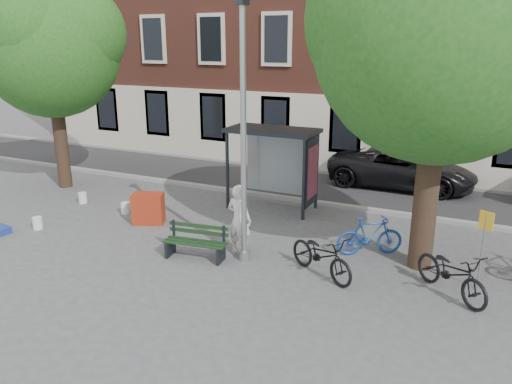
{
  "coord_description": "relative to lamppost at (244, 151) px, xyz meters",
  "views": [
    {
      "loc": [
        5.15,
        -10.2,
        5.27
      ],
      "look_at": [
        -0.27,
        1.25,
        1.4
      ],
      "focal_mm": 35.0,
      "sensor_mm": 36.0,
      "label": 1
    }
  ],
  "objects": [
    {
      "name": "bike_c",
      "position": [
        4.8,
        0.29,
        -2.25
      ],
      "size": [
        1.97,
        1.88,
        1.06
      ],
      "primitive_type": "imported",
      "rotation": [
        0.0,
        0.0,
        0.84
      ],
      "color": "black",
      "rests_on": "ground"
    },
    {
      "name": "ground",
      "position": [
        0.0,
        0.0,
        -2.78
      ],
      "size": [
        90.0,
        90.0,
        0.0
      ],
      "primitive_type": "plane",
      "color": "#4C4C4F",
      "rests_on": "ground"
    },
    {
      "name": "bucket_c",
      "position": [
        -6.98,
        1.77,
        -2.6
      ],
      "size": [
        0.35,
        0.35,
        0.36
      ],
      "primitive_type": "cylinder",
      "rotation": [
        0.0,
        0.0,
        0.31
      ],
      "color": "silver",
      "rests_on": "ground"
    },
    {
      "name": "bucket_b",
      "position": [
        -4.97,
        1.53,
        -2.6
      ],
      "size": [
        0.3,
        0.3,
        0.36
      ],
      "primitive_type": "cylinder",
      "rotation": [
        0.0,
        0.0,
        -0.06
      ],
      "color": "white",
      "rests_on": "ground"
    },
    {
      "name": "painter",
      "position": [
        -0.3,
        0.31,
        -1.86
      ],
      "size": [
        0.72,
        0.51,
        1.84
      ],
      "primitive_type": "imported",
      "rotation": [
        0.0,
        0.0,
        3.03
      ],
      "color": "silver",
      "rests_on": "ground"
    },
    {
      "name": "bench",
      "position": [
        -1.17,
        -0.38,
        -2.4
      ],
      "size": [
        1.66,
        0.74,
        0.83
      ],
      "rotation": [
        0.0,
        0.0,
        0.14
      ],
      "color": "#1E2328",
      "rests_on": "ground"
    },
    {
      "name": "bucket_a",
      "position": [
        -6.39,
        -0.65,
        -2.6
      ],
      "size": [
        0.32,
        0.32,
        0.36
      ],
      "primitive_type": "cylinder",
      "rotation": [
        0.0,
        0.0,
        0.16
      ],
      "color": "silver",
      "rests_on": "ground"
    },
    {
      "name": "tree_left",
      "position": [
        -8.99,
        2.88,
        2.43
      ],
      "size": [
        5.18,
        4.86,
        7.4
      ],
      "color": "black",
      "rests_on": "ground"
    },
    {
      "name": "curb_far",
      "position": [
        0.0,
        9.0,
        -2.72
      ],
      "size": [
        40.0,
        0.25,
        0.12
      ],
      "primitive_type": "cube",
      "color": "gray",
      "rests_on": "ground"
    },
    {
      "name": "curb_near",
      "position": [
        0.0,
        5.0,
        -2.72
      ],
      "size": [
        40.0,
        0.25,
        0.12
      ],
      "primitive_type": "cube",
      "color": "gray",
      "rests_on": "ground"
    },
    {
      "name": "lamppost",
      "position": [
        0.0,
        0.0,
        0.0
      ],
      "size": [
        0.28,
        0.35,
        6.11
      ],
      "color": "#9EA0A3",
      "rests_on": "ground"
    },
    {
      "name": "tree_right",
      "position": [
        4.01,
        1.38,
        2.83
      ],
      "size": [
        5.76,
        5.6,
        8.2
      ],
      "color": "black",
      "rests_on": "ground"
    },
    {
      "name": "car_dark",
      "position": [
        2.36,
        8.35,
        -2.05
      ],
      "size": [
        5.3,
        2.47,
        1.47
      ],
      "primitive_type": "imported",
      "rotation": [
        0.0,
        0.0,
        1.57
      ],
      "color": "black",
      "rests_on": "ground"
    },
    {
      "name": "red_stand",
      "position": [
        -3.8,
        1.17,
        -2.33
      ],
      "size": [
        1.07,
        0.92,
        0.9
      ],
      "primitive_type": "cube",
      "rotation": [
        0.0,
        0.0,
        0.42
      ],
      "color": "maroon",
      "rests_on": "ground"
    },
    {
      "name": "bike_a",
      "position": [
        2.0,
        -0.01,
        -2.26
      ],
      "size": [
        2.07,
        1.59,
        1.04
      ],
      "primitive_type": "imported",
      "rotation": [
        0.0,
        0.0,
        1.05
      ],
      "color": "black",
      "rests_on": "ground"
    },
    {
      "name": "bus_shelter",
      "position": [
        -0.61,
        4.11,
        -0.87
      ],
      "size": [
        2.85,
        1.45,
        2.62
      ],
      "color": "#1E2328",
      "rests_on": "ground"
    },
    {
      "name": "bike_b",
      "position": [
        2.73,
        1.68,
        -2.27
      ],
      "size": [
        1.71,
        1.31,
        1.03
      ],
      "primitive_type": "imported",
      "rotation": [
        0.0,
        0.0,
        2.12
      ],
      "color": "navy",
      "rests_on": "ground"
    },
    {
      "name": "blue_crate",
      "position": [
        -7.08,
        -1.35,
        -2.68
      ],
      "size": [
        0.61,
        0.49,
        0.2
      ],
      "primitive_type": "cube",
      "rotation": [
        0.0,
        0.0,
        -0.17
      ],
      "color": "navy",
      "rests_on": "ground"
    },
    {
      "name": "notice_sign",
      "position": [
        5.32,
        0.87,
        -1.5
      ],
      "size": [
        0.29,
        0.15,
        1.8
      ],
      "rotation": [
        0.0,
        0.0,
        -0.43
      ],
      "color": "#9EA0A3",
      "rests_on": "ground"
    },
    {
      "name": "road",
      "position": [
        0.0,
        7.0,
        -2.78
      ],
      "size": [
        40.0,
        4.0,
        0.01
      ],
      "primitive_type": "cube",
      "color": "#28282B",
      "rests_on": "ground"
    }
  ]
}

